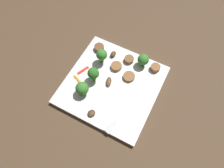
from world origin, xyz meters
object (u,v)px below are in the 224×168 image
sausage_slice_1 (155,68)px  sausage_slice_4 (116,66)px  mushroom_1 (109,82)px  pepper_strip_0 (84,69)px  plate (112,85)px  fork (125,111)px  mushroom_2 (113,54)px  sausage_slice_3 (99,48)px  broccoli_floret_0 (82,88)px  broccoli_floret_1 (143,60)px  sausage_slice_2 (129,60)px  sausage_slice_0 (129,77)px  broccoli_floret_2 (102,55)px  mushroom_0 (91,113)px  pepper_strip_1 (78,80)px  broccoli_floret_3 (93,74)px

sausage_slice_1 → sausage_slice_4: (0.05, -0.11, -0.00)m
sausage_slice_1 → mushroom_1: (0.10, -0.10, -0.00)m
sausage_slice_1 → pepper_strip_0: sausage_slice_1 is taller
sausage_slice_4 → mushroom_1: (0.06, 0.00, -0.00)m
plate → sausage_slice_4: (-0.06, -0.01, 0.01)m
fork → sausage_slice_4: 0.14m
mushroom_2 → sausage_slice_3: bearing=-91.3°
broccoli_floret_0 → sausage_slice_4: broccoli_floret_0 is taller
broccoli_floret_0 → broccoli_floret_1: size_ratio=1.02×
broccoli_floret_0 → sausage_slice_2: size_ratio=1.63×
fork → mushroom_1: bearing=-112.3°
broccoli_floret_0 → sausage_slice_0: 0.14m
sausage_slice_0 → sausage_slice_4: sausage_slice_4 is taller
sausage_slice_1 → sausage_slice_2: (0.01, -0.08, -0.00)m
broccoli_floret_2 → sausage_slice_2: size_ratio=1.87×
sausage_slice_3 → sausage_slice_1: bearing=93.9°
sausage_slice_4 → mushroom_0: sausage_slice_4 is taller
broccoli_floret_1 → broccoli_floret_2: bearing=-67.9°
broccoli_floret_0 → sausage_slice_2: (-0.16, 0.07, -0.02)m
sausage_slice_4 → mushroom_0: (0.16, 0.01, -0.00)m
plate → mushroom_0: bearing=-3.8°
broccoli_floret_2 → pepper_strip_1: 0.10m
broccoli_floret_0 → sausage_slice_3: size_ratio=1.53×
broccoli_floret_2 → mushroom_1: bearing=43.7°
sausage_slice_1 → mushroom_1: 0.15m
sausage_slice_2 → sausage_slice_1: bearing=96.3°
mushroom_2 → pepper_strip_1: size_ratio=0.61×
mushroom_1 → sausage_slice_0: bearing=133.3°
broccoli_floret_1 → pepper_strip_0: broccoli_floret_1 is taller
plate → sausage_slice_2: 0.10m
pepper_strip_0 → broccoli_floret_3: bearing=72.3°
plate → mushroom_1: mushroom_1 is taller
sausage_slice_0 → sausage_slice_3: 0.14m
broccoli_floret_1 → pepper_strip_1: bearing=-46.9°
broccoli_floret_0 → mushroom_1: bearing=141.7°
broccoli_floret_3 → sausage_slice_3: broccoli_floret_3 is taller
fork → pepper_strip_0: same height
fork → mushroom_0: size_ratio=8.03×
broccoli_floret_1 → sausage_slice_1: bearing=94.5°
sausage_slice_1 → sausage_slice_3: bearing=-86.1°
sausage_slice_4 → sausage_slice_1: bearing=114.5°
broccoli_floret_0 → pepper_strip_0: 0.08m
sausage_slice_2 → sausage_slice_4: bearing=-30.9°
sausage_slice_0 → mushroom_1: (0.04, -0.04, 0.00)m
fork → sausage_slice_3: size_ratio=5.82×
sausage_slice_1 → broccoli_floret_1: bearing=-85.5°
broccoli_floret_1 → mushroom_0: broccoli_floret_1 is taller
broccoli_floret_1 → sausage_slice_2: 0.05m
fork → sausage_slice_2: sausage_slice_2 is taller
broccoli_floret_0 → mushroom_1: size_ratio=1.50×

